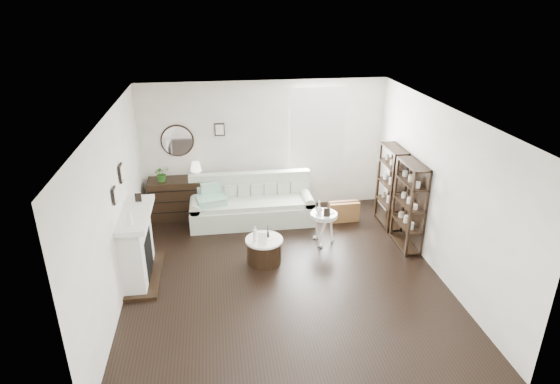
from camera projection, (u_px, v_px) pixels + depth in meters
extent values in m
plane|color=black|center=(284.00, 275.00, 7.67)|extent=(5.50, 5.50, 0.00)
plane|color=white|center=(285.00, 113.00, 6.61)|extent=(5.50, 5.50, 0.00)
plane|color=silver|center=(264.00, 146.00, 9.65)|extent=(5.00, 0.00, 5.00)
plane|color=silver|center=(326.00, 312.00, 4.64)|extent=(5.00, 0.00, 5.00)
plane|color=silver|center=(115.00, 210.00, 6.82)|extent=(0.00, 5.50, 5.50)
plane|color=silver|center=(439.00, 191.00, 7.47)|extent=(0.00, 5.50, 5.50)
cube|color=white|center=(317.00, 133.00, 9.67)|extent=(1.00, 0.02, 1.80)
cube|color=white|center=(318.00, 134.00, 9.62)|extent=(1.15, 0.02, 1.90)
cylinder|color=silver|center=(177.00, 141.00, 9.31)|extent=(0.60, 0.03, 0.60)
cube|color=black|center=(220.00, 130.00, 9.34)|extent=(0.20, 0.03, 0.26)
cube|color=white|center=(137.00, 247.00, 7.42)|extent=(0.34, 1.20, 1.10)
cube|color=black|center=(140.00, 255.00, 7.49)|extent=(0.30, 0.65, 0.70)
cube|color=white|center=(136.00, 214.00, 7.21)|extent=(0.44, 1.35, 0.08)
cube|color=black|center=(146.00, 274.00, 7.64)|extent=(0.50, 1.40, 0.05)
cylinder|color=white|center=(130.00, 218.00, 6.74)|extent=(0.08, 0.08, 0.22)
cube|color=black|center=(138.00, 197.00, 7.53)|extent=(0.10, 0.03, 0.14)
cube|color=black|center=(114.00, 195.00, 6.68)|extent=(0.03, 0.18, 0.24)
cube|color=black|center=(121.00, 173.00, 7.23)|extent=(0.03, 0.22, 0.28)
cube|color=black|center=(391.00, 187.00, 9.07)|extent=(0.30, 0.80, 1.60)
cylinder|color=beige|center=(393.00, 205.00, 8.95)|extent=(0.08, 0.08, 0.11)
cylinder|color=beige|center=(388.00, 200.00, 9.18)|extent=(0.08, 0.08, 0.11)
cylinder|color=beige|center=(384.00, 195.00, 9.41)|extent=(0.08, 0.08, 0.11)
cylinder|color=beige|center=(395.00, 186.00, 8.80)|extent=(0.08, 0.08, 0.11)
cylinder|color=beige|center=(390.00, 181.00, 9.02)|extent=(0.08, 0.08, 0.11)
cylinder|color=beige|center=(386.00, 176.00, 9.25)|extent=(0.08, 0.08, 0.11)
cylinder|color=beige|center=(397.00, 166.00, 8.64)|extent=(0.08, 0.08, 0.11)
cylinder|color=beige|center=(392.00, 161.00, 8.87)|extent=(0.08, 0.08, 0.11)
cylinder|color=beige|center=(388.00, 157.00, 9.10)|extent=(0.08, 0.08, 0.11)
cube|color=black|center=(409.00, 206.00, 8.25)|extent=(0.30, 0.80, 1.60)
cylinder|color=beige|center=(412.00, 227.00, 8.13)|extent=(0.08, 0.08, 0.11)
cylinder|color=beige|center=(406.00, 220.00, 8.36)|extent=(0.08, 0.08, 0.11)
cylinder|color=beige|center=(401.00, 214.00, 8.59)|extent=(0.08, 0.08, 0.11)
cylinder|color=beige|center=(414.00, 206.00, 7.98)|extent=(0.08, 0.08, 0.11)
cylinder|color=beige|center=(409.00, 200.00, 8.21)|extent=(0.08, 0.08, 0.11)
cylinder|color=beige|center=(403.00, 194.00, 8.43)|extent=(0.08, 0.08, 0.11)
cylinder|color=beige|center=(417.00, 184.00, 7.82)|extent=(0.08, 0.08, 0.11)
cylinder|color=beige|center=(411.00, 179.00, 8.05)|extent=(0.08, 0.08, 0.11)
cylinder|color=beige|center=(406.00, 173.00, 8.28)|extent=(0.08, 0.08, 0.11)
cube|color=#AAB39F|center=(252.00, 213.00, 9.37)|extent=(2.44, 0.84, 0.39)
cube|color=#AAB39F|center=(252.00, 203.00, 9.25)|extent=(2.11, 0.67, 0.09)
cube|color=#AAB39F|center=(250.00, 190.00, 9.52)|extent=(2.44, 0.19, 0.75)
cube|color=#AAB39F|center=(196.00, 215.00, 9.21)|extent=(0.21, 0.80, 0.49)
cube|color=#AAB39F|center=(306.00, 208.00, 9.50)|extent=(0.21, 0.80, 0.49)
cube|color=#25876B|center=(211.00, 200.00, 9.08)|extent=(0.63, 0.55, 0.14)
cube|color=olive|center=(344.00, 212.00, 9.43)|extent=(0.62, 0.21, 0.41)
cube|color=black|center=(180.00, 198.00, 9.53)|extent=(1.23, 0.51, 0.82)
cube|color=black|center=(180.00, 212.00, 9.36)|extent=(1.18, 0.01, 0.02)
cube|color=black|center=(179.00, 202.00, 9.27)|extent=(1.18, 0.01, 0.02)
cube|color=black|center=(178.00, 191.00, 9.18)|extent=(1.18, 0.01, 0.01)
imported|color=#255D1A|center=(162.00, 174.00, 9.22)|extent=(0.37, 0.35, 0.32)
cylinder|color=black|center=(264.00, 251.00, 7.97)|extent=(0.59, 0.59, 0.41)
cylinder|color=white|center=(264.00, 240.00, 7.89)|extent=(0.64, 0.64, 0.04)
cylinder|color=white|center=(324.00, 214.00, 8.45)|extent=(0.48, 0.48, 0.03)
cylinder|color=white|center=(324.00, 216.00, 8.47)|extent=(0.49, 0.49, 0.02)
cylinder|color=white|center=(323.00, 229.00, 8.57)|extent=(0.04, 0.04, 0.56)
cylinder|color=silver|center=(255.00, 234.00, 7.74)|extent=(0.07, 0.07, 0.28)
cube|color=white|center=(262.00, 239.00, 7.69)|extent=(0.16, 0.08, 0.20)
cube|color=black|center=(327.00, 212.00, 8.30)|extent=(0.12, 0.06, 0.15)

